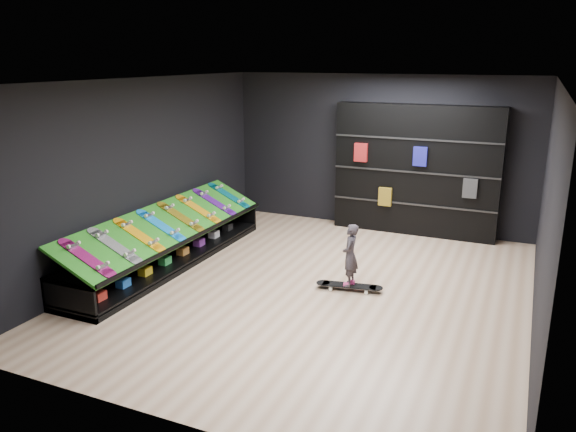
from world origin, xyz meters
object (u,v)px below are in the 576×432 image
at_px(back_shelving, 416,170).
at_px(floor_skateboard, 349,287).
at_px(display_rack, 170,249).
at_px(child, 350,267).

distance_m(back_shelving, floor_skateboard, 3.42).
height_order(back_shelving, floor_skateboard, back_shelving).
bearing_deg(display_rack, floor_skateboard, 2.26).
height_order(back_shelving, child, back_shelving).
distance_m(back_shelving, child, 3.32).
relative_size(floor_skateboard, child, 1.76).
bearing_deg(child, display_rack, -92.00).
bearing_deg(back_shelving, child, -94.63).
height_order(floor_skateboard, child, child).
distance_m(floor_skateboard, child, 0.32).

